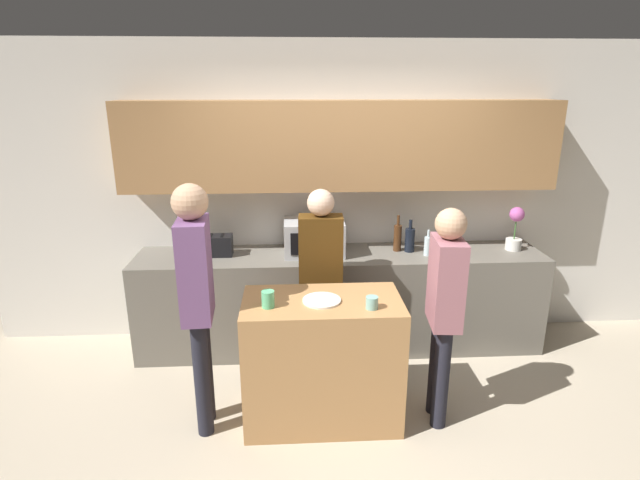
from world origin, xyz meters
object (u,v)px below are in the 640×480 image
bottle_2 (428,246)px  cup_0 (372,303)px  microwave (314,237)px  person_right (445,301)px  bottle_0 (398,237)px  plate_on_island (322,300)px  cup_1 (268,299)px  person_left (321,270)px  bottle_1 (410,239)px  potted_plant (515,229)px  toaster (217,245)px  person_center (197,289)px

bottle_2 → cup_0: bottle_2 is taller
microwave → person_right: person_right is taller
bottle_0 → plate_on_island: bearing=-123.7°
cup_1 → bottle_0: bearing=47.1°
person_left → cup_0: bearing=115.0°
bottle_2 → person_right: bearing=-98.7°
microwave → bottle_1: bearing=0.3°
potted_plant → bottle_1: (-0.95, 0.00, -0.09)m
bottle_0 → bottle_1: size_ratio=1.12×
potted_plant → bottle_1: bearing=179.8°
cup_1 → toaster: bearing=112.8°
microwave → bottle_1: (0.86, 0.01, -0.04)m
bottle_0 → person_center: size_ratio=0.19×
microwave → person_right: bearing=-54.0°
microwave → potted_plant: bearing=0.0°
bottle_0 → plate_on_island: (-0.75, -1.12, -0.09)m
bottle_0 → cup_0: (-0.43, -1.25, -0.05)m
bottle_0 → cup_0: 1.33m
person_right → person_left: bearing=57.1°
microwave → person_center: (-0.82, -1.13, 0.01)m
cup_0 → person_center: size_ratio=0.05×
potted_plant → bottle_0: (-1.06, 0.03, -0.07)m
bottle_0 → plate_on_island: bottle_0 is taller
bottle_1 → person_left: person_left is taller
toaster → bottle_0: (1.60, 0.03, 0.04)m
bottle_0 → bottle_2: bottle_0 is taller
person_center → cup_1: bearing=81.9°
bottle_0 → toaster: bearing=-178.9°
potted_plant → person_right: 1.51m
microwave → person_left: (0.03, -0.52, -0.11)m
person_left → person_center: 1.05m
plate_on_island → person_center: bearing=-177.6°
cup_0 → bottle_0: bearing=71.1°
bottle_0 → cup_0: bottle_0 is taller
microwave → person_left: 0.53m
bottle_1 → person_left: (-0.83, -0.52, -0.07)m
plate_on_island → person_center: size_ratio=0.15×
bottle_2 → person_center: 2.08m
bottle_0 → bottle_2: size_ratio=1.42×
cup_0 → person_right: size_ratio=0.05×
bottle_0 → person_left: 0.91m
bottle_2 → cup_1: 1.71m
bottle_1 → person_right: bearing=-91.3°
bottle_0 → potted_plant: bearing=-1.7°
cup_0 → toaster: bearing=133.6°
potted_plant → person_right: size_ratio=0.25×
toaster → bottle_1: 1.70m
plate_on_island → cup_0: cup_0 is taller
plate_on_island → bottle_1: bearing=52.1°
potted_plant → person_center: (-2.63, -1.13, -0.04)m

